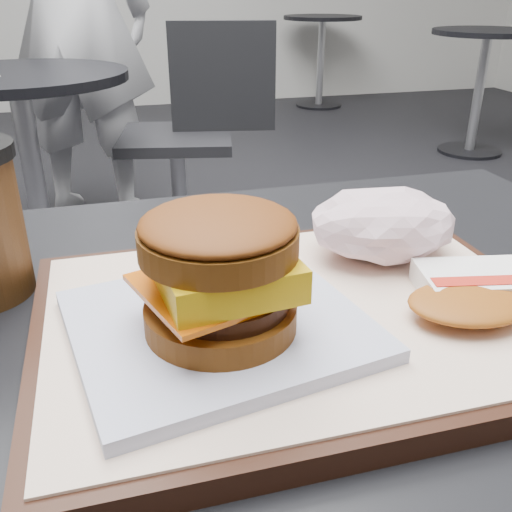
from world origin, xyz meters
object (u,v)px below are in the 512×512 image
Objects in this scene: patron at (71,5)px; serving_tray at (298,319)px; customer_table at (268,492)px; hash_brown at (474,291)px; crumpled_wrapper at (383,224)px; neighbor_chair at (193,124)px; neighbor_table at (27,134)px; breakfast_sandwich at (220,285)px.

serving_tray is at bearing 117.39° from patron.
customer_table is 0.26m from hash_brown.
customer_table is 6.32× the size of hash_brown.
neighbor_chair is at bearing 86.16° from crumpled_wrapper.
patron reaches higher than customer_table.
neighbor_table is at bearing 98.10° from patron.
serving_tray is 3.00× the size of hash_brown.
neighbor_chair is (0.22, 1.84, -0.27)m from serving_tray.
breakfast_sandwich is 1.74m from neighbor_table.
neighbor_chair reaches higher than neighbor_table.
patron reaches higher than neighbor_chair.
customer_table is 0.26m from crumpled_wrapper.
customer_table is at bearing 117.04° from patron.
hash_brown reaches higher than serving_tray.
crumpled_wrapper is at bearing -93.84° from neighbor_chair.
serving_tray is 1.88m from neighbor_chair.
neighbor_table is at bearing 101.98° from customer_table.
breakfast_sandwich is at bearing -138.35° from customer_table.
patron reaches higher than serving_tray.
crumpled_wrapper reaches higher than hash_brown.
breakfast_sandwich is 0.25× the size of neighbor_chair.
patron reaches higher than hash_brown.
serving_tray is at bearing -77.64° from neighbor_table.
breakfast_sandwich is 1.71× the size of hash_brown.
patron is at bearing 75.25° from neighbor_table.
breakfast_sandwich reaches higher than serving_tray.
crumpled_wrapper is at bearing 22.59° from customer_table.
breakfast_sandwich reaches higher than hash_brown.
crumpled_wrapper is (0.12, 0.05, 0.23)m from customer_table.
customer_table is 6.28× the size of crumpled_wrapper.
serving_tray is at bearing -145.80° from crumpled_wrapper.
neighbor_table is at bearing -163.31° from neighbor_chair.
neighbor_table is at bearing 100.14° from breakfast_sandwich.
hash_brown is at bearing -74.48° from crumpled_wrapper.
customer_table is at bearing 128.96° from serving_tray.
breakfast_sandwich reaches higher than crumpled_wrapper.
neighbor_chair is (0.58, 0.18, -0.04)m from neighbor_table.
serving_tray is 0.51× the size of neighbor_table.
customer_table is at bearing 41.65° from breakfast_sandwich.
customer_table is at bearing -78.02° from neighbor_table.
breakfast_sandwich is at bearing -151.00° from crumpled_wrapper.
hash_brown is (0.14, -0.05, 0.22)m from customer_table.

